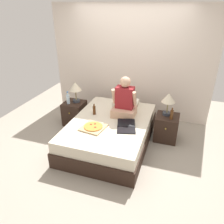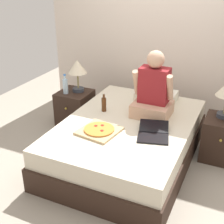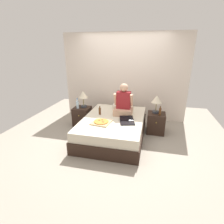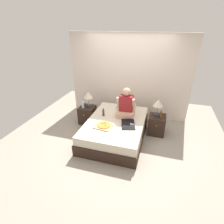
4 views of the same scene
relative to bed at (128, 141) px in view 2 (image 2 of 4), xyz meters
The scene contains 12 objects.
ground_plane 0.24m from the bed, ahead, with size 5.67×5.67×0.00m, color #9E9384.
wall_back 1.72m from the bed, 90.00° to the left, with size 3.67×0.12×2.50m, color beige.
bed is the anchor object (origin of this frame).
nightstand_left 1.12m from the bed, 154.41° to the left, with size 0.44×0.47×0.52m.
lamp_on_left_nightstand 1.26m from the bed, 151.19° to the left, with size 0.26×0.26×0.45m.
water_bottle 1.22m from the bed, 160.13° to the left, with size 0.07×0.07×0.28m.
nightstand_right 1.12m from the bed, 25.59° to the left, with size 0.44×0.47×0.52m.
pillow 0.82m from the bed, 82.81° to the left, with size 0.52×0.34×0.12m, color silver.
person_seated 0.65m from the bed, 58.61° to the left, with size 0.47×0.40×0.78m.
laptop 0.49m from the bed, 27.20° to the right, with size 0.42×0.48×0.07m.
pizza_box 0.48m from the bed, 119.41° to the right, with size 0.45×0.45×0.05m.
beer_bottle_on_bed 0.54m from the bed, 158.75° to the left, with size 0.06×0.06×0.22m.
Camera 2 is at (1.17, -2.97, 2.14)m, focal length 50.00 mm.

